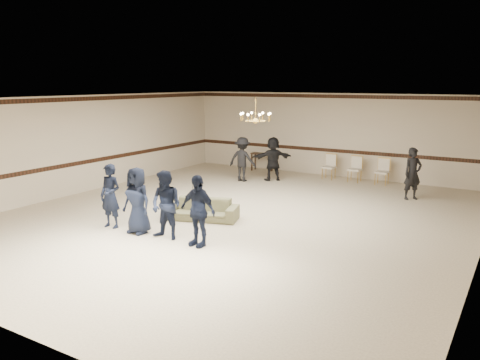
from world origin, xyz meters
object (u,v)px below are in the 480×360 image
(adult_right, at_px, (413,174))
(banquet_chair_right, at_px, (382,172))
(chandelier, at_px, (256,109))
(boy_d, at_px, (198,211))
(boy_a, at_px, (110,196))
(boy_b, at_px, (137,201))
(adult_mid, at_px, (273,159))
(banquet_chair_left, at_px, (329,167))
(settee, at_px, (202,209))
(banquet_chair_mid, at_px, (355,169))
(boy_c, at_px, (166,205))
(adult_left, at_px, (242,159))
(console_table, at_px, (262,162))

(adult_right, distance_m, banquet_chair_right, 2.24)
(chandelier, xyz_separation_m, boy_d, (0.47, -3.45, -2.06))
(boy_a, relative_size, boy_b, 1.00)
(boy_d, xyz_separation_m, banquet_chair_right, (1.76, 8.73, -0.35))
(boy_b, xyz_separation_m, boy_d, (1.80, 0.00, 0.00))
(boy_b, height_order, adult_mid, adult_mid)
(boy_d, height_order, adult_mid, adult_mid)
(banquet_chair_right, bearing_deg, banquet_chair_left, 179.58)
(settee, distance_m, adult_right, 6.81)
(settee, bearing_deg, chandelier, 50.27)
(boy_a, bearing_deg, adult_right, 46.26)
(banquet_chair_mid, bearing_deg, boy_c, -98.43)
(adult_left, bearing_deg, banquet_chair_right, -161.33)
(banquet_chair_left, bearing_deg, banquet_chair_right, 2.12)
(boy_c, height_order, adult_mid, adult_mid)
(boy_d, bearing_deg, banquet_chair_right, 83.68)
(boy_b, height_order, console_table, boy_b)
(boy_d, height_order, banquet_chair_left, boy_d)
(console_table, bearing_deg, adult_left, -83.51)
(boy_c, bearing_deg, banquet_chair_mid, 77.83)
(adult_mid, distance_m, console_table, 2.04)
(boy_b, bearing_deg, settee, 72.48)
(boy_b, height_order, boy_c, same)
(chandelier, height_order, settee, chandelier)
(adult_right, xyz_separation_m, banquet_chair_mid, (-2.39, 1.72, -0.35))
(boy_a, xyz_separation_m, banquet_chair_left, (2.46, 8.73, -0.35))
(banquet_chair_mid, bearing_deg, banquet_chair_right, 2.37)
(boy_c, bearing_deg, banquet_chair_left, 84.27)
(boy_b, xyz_separation_m, settee, (0.65, 1.77, -0.53))
(adult_right, distance_m, console_table, 6.69)
(boy_d, relative_size, banquet_chair_mid, 1.74)
(boy_a, distance_m, boy_b, 0.90)
(boy_d, height_order, banquet_chair_mid, boy_d)
(boy_c, bearing_deg, boy_a, 178.63)
(boy_c, bearing_deg, chandelier, 81.58)
(boy_b, height_order, banquet_chair_left, boy_b)
(adult_right, bearing_deg, boy_d, -159.62)
(boy_a, distance_m, adult_mid, 7.45)
(boy_a, distance_m, boy_c, 1.80)
(chandelier, bearing_deg, boy_b, -111.02)
(console_table, bearing_deg, boy_d, -73.61)
(adult_right, relative_size, console_table, 1.85)
(boy_d, relative_size, console_table, 1.84)
(adult_left, distance_m, console_table, 2.29)
(settee, relative_size, banquet_chair_mid, 2.05)
(adult_mid, relative_size, banquet_chair_left, 1.75)
(banquet_chair_mid, xyz_separation_m, banquet_chair_right, (1.00, 0.00, 0.00))
(boy_a, xyz_separation_m, boy_b, (0.90, 0.00, 0.00))
(boy_c, height_order, adult_right, adult_right)
(adult_right, xyz_separation_m, banquet_chair_left, (-3.39, 1.72, -0.35))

